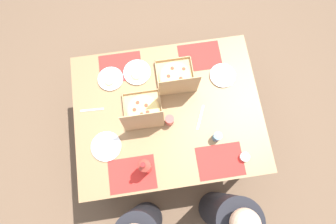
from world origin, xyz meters
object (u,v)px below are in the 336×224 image
(plate_near_left, at_px, (110,79))
(cup_clear_left, at_px, (169,120))
(plate_middle, at_px, (137,73))
(condiment_bowl, at_px, (245,157))
(pizza_box_corner_right, at_px, (143,112))
(soda_bottle, at_px, (145,166))
(diner_left_seat, at_px, (226,214))
(pizza_box_edge_far, at_px, (176,78))
(plate_far_left, at_px, (223,75))
(cup_clear_right, at_px, (217,137))
(plate_near_right, at_px, (106,146))

(plate_near_left, xyz_separation_m, cup_clear_left, (-0.43, 0.43, 0.04))
(plate_middle, xyz_separation_m, condiment_bowl, (-0.74, 0.82, 0.01))
(pizza_box_corner_right, xyz_separation_m, plate_middle, (0.01, -0.36, -0.04))
(soda_bottle, bearing_deg, condiment_bowl, 177.63)
(pizza_box_corner_right, xyz_separation_m, plate_near_left, (0.24, -0.34, -0.04))
(cup_clear_left, relative_size, diner_left_seat, 0.08)
(condiment_bowl, bearing_deg, pizza_box_corner_right, -32.15)
(soda_bottle, bearing_deg, diner_left_seat, 142.09)
(pizza_box_corner_right, height_order, plate_middle, pizza_box_corner_right)
(pizza_box_corner_right, relative_size, diner_left_seat, 0.28)
(soda_bottle, height_order, condiment_bowl, soda_bottle)
(condiment_bowl, bearing_deg, pizza_box_edge_far, -58.91)
(plate_far_left, distance_m, cup_clear_left, 0.60)
(soda_bottle, relative_size, cup_clear_right, 3.43)
(plate_far_left, xyz_separation_m, plate_near_left, (0.94, -0.10, 0.00))
(plate_middle, height_order, diner_left_seat, diner_left_seat)
(plate_near_right, bearing_deg, soda_bottle, 144.64)
(plate_far_left, xyz_separation_m, diner_left_seat, (0.16, 1.11, -0.20))
(cup_clear_left, xyz_separation_m, condiment_bowl, (-0.53, 0.36, -0.03))
(cup_clear_right, bearing_deg, pizza_box_edge_far, -65.37)
(pizza_box_edge_far, relative_size, condiment_bowl, 4.75)
(pizza_box_edge_far, bearing_deg, plate_far_left, 177.96)
(plate_middle, xyz_separation_m, cup_clear_left, (-0.21, 0.46, 0.04))
(soda_bottle, bearing_deg, pizza_box_edge_far, -116.28)
(plate_near_left, bearing_deg, plate_far_left, 173.64)
(diner_left_seat, bearing_deg, cup_clear_left, -66.04)
(pizza_box_edge_far, height_order, diner_left_seat, diner_left_seat)
(pizza_box_edge_far, height_order, plate_middle, pizza_box_edge_far)
(pizza_box_corner_right, distance_m, cup_clear_left, 0.22)
(pizza_box_edge_far, xyz_separation_m, plate_far_left, (-0.40, 0.01, -0.04))
(plate_near_right, distance_m, plate_near_left, 0.56)
(pizza_box_corner_right, bearing_deg, plate_near_right, 34.38)
(pizza_box_edge_far, distance_m, cup_clear_left, 0.36)
(plate_near_left, distance_m, soda_bottle, 0.80)
(diner_left_seat, bearing_deg, plate_near_left, -57.23)
(pizza_box_edge_far, height_order, condiment_bowl, pizza_box_edge_far)
(plate_far_left, height_order, soda_bottle, soda_bottle)
(plate_middle, bearing_deg, pizza_box_edge_far, 159.84)
(plate_near_right, relative_size, plate_middle, 1.03)
(plate_middle, xyz_separation_m, cup_clear_right, (-0.55, 0.64, 0.04))
(pizza_box_corner_right, relative_size, pizza_box_edge_far, 0.99)
(plate_far_left, bearing_deg, plate_near_right, 23.97)
(pizza_box_edge_far, xyz_separation_m, plate_middle, (0.31, -0.12, -0.04))
(plate_near_right, bearing_deg, condiment_bowl, 167.21)
(pizza_box_edge_far, height_order, soda_bottle, pizza_box_edge_far)
(cup_clear_right, relative_size, condiment_bowl, 1.30)
(diner_left_seat, bearing_deg, plate_near_right, -37.07)
(diner_left_seat, bearing_deg, cup_clear_right, -90.29)
(cup_clear_right, bearing_deg, cup_clear_left, -27.60)
(plate_middle, height_order, soda_bottle, soda_bottle)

